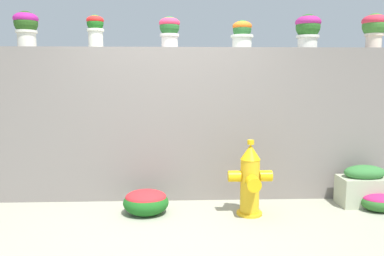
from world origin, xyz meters
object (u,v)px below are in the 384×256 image
Objects in this scene: potted_plant_5 at (308,28)px; flower_bush_right at (378,201)px; potted_plant_6 at (374,26)px; planter_box at (364,186)px; potted_plant_3 at (170,29)px; potted_plant_4 at (242,33)px; flower_bush_left at (146,201)px; potted_plant_1 at (26,25)px; potted_plant_2 at (95,28)px; fire_hydrant at (250,181)px.

flower_bush_right is (0.70, -0.66, -2.07)m from potted_plant_5.
planter_box is at bearing -118.60° from potted_plant_6.
potted_plant_6 reaches higher than potted_plant_3.
flower_bush_left is (-1.19, -0.66, -1.97)m from potted_plant_4.
flower_bush_right is at bearing -65.33° from planter_box.
potted_plant_3 reaches higher than flower_bush_right.
potted_plant_3 is 0.88× the size of potted_plant_6.
flower_bush_right is (2.73, 0.00, -0.04)m from flower_bush_left.
potted_plant_5 is 2.28m from flower_bush_right.
flower_bush_right is at bearing -23.20° from potted_plant_4.
potted_plant_1 is 1.25× the size of potted_plant_4.
potted_plant_2 is 2.66m from fire_hydrant.
potted_plant_5 is at bearing -0.05° from potted_plant_4.
potted_plant_6 is (4.36, -0.03, 0.01)m from potted_plant_1.
potted_plant_3 is at bearing 179.28° from potted_plant_6.
potted_plant_5 is (3.52, 0.03, -0.01)m from potted_plant_1.
potted_plant_6 is (1.68, -0.06, 0.08)m from potted_plant_4.
flower_bush_right is at bearing 3.26° from fire_hydrant.
potted_plant_1 is at bearing -179.86° from potted_plant_3.
potted_plant_4 is 2.62m from flower_bush_right.
potted_plant_4 is 0.59× the size of planter_box.
flower_bush_left is at bearing -161.99° from potted_plant_5.
flower_bush_right is 0.25m from planter_box.
flower_bush_left is at bearing -179.94° from flower_bush_right.
potted_plant_5 is 2.95m from flower_bush_left.
potted_plant_4 is at bearing 1.65° from potted_plant_3.
potted_plant_6 reaches higher than potted_plant_2.
potted_plant_1 reaches higher than flower_bush_right.
potted_plant_2 is 0.78× the size of flower_bush_left.
flower_bush_left is (-0.28, -0.64, -2.01)m from potted_plant_3.
flower_bush_left is at bearing 175.91° from fire_hydrant.
potted_plant_6 is at bearing 77.13° from flower_bush_right.
fire_hydrant is at bearing -157.73° from potted_plant_6.
potted_plant_3 is 0.65× the size of planter_box.
potted_plant_3 is at bearing 169.37° from planter_box.
potted_plant_1 reaches higher than potted_plant_5.
potted_plant_2 is 1.16× the size of potted_plant_4.
potted_plant_6 is (3.52, -0.07, 0.03)m from potted_plant_2.
potted_plant_6 is (0.83, -0.06, 0.02)m from potted_plant_5.
potted_plant_2 is (0.84, 0.04, -0.02)m from potted_plant_1.
planter_box is (3.30, -0.48, -1.93)m from potted_plant_2.
potted_plant_4 is at bearing -0.35° from potted_plant_2.
potted_plant_6 is 2.56m from fire_hydrant.
potted_plant_6 is 0.74× the size of planter_box.
potted_plant_3 is at bearing -178.35° from potted_plant_4.
potted_plant_1 is 4.36m from potted_plant_6.
flower_bush_left is at bearing -45.92° from potted_plant_2.
fire_hydrant is at bearing -4.09° from flower_bush_left.
potted_plant_5 is at bearing 18.01° from flower_bush_left.
fire_hydrant is at bearing -15.01° from potted_plant_1.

